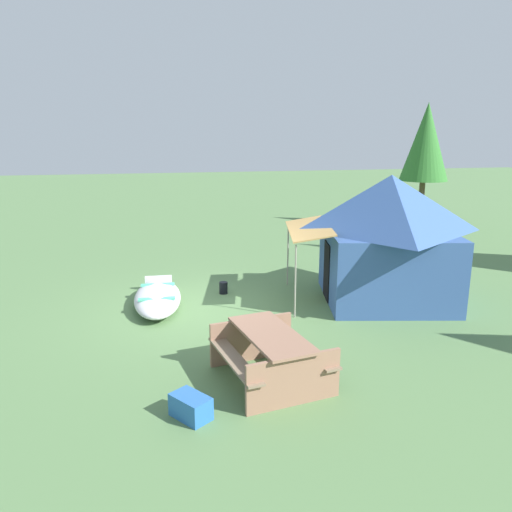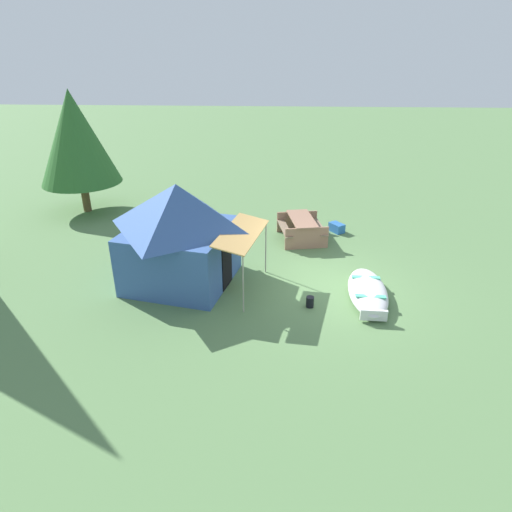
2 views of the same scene
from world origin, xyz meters
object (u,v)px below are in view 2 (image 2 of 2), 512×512
Objects in this scene: beached_rowboat at (368,291)px; pine_tree_back_left at (76,138)px; cooler_box at (337,228)px; canvas_cabin_tent at (180,233)px; picnic_table at (302,226)px; fuel_can at (310,302)px.

pine_tree_back_left reaches higher than beached_rowboat.
beached_rowboat is 4.81× the size of cooler_box.
cooler_box is (3.97, -4.85, -1.33)m from canvas_cabin_tent.
beached_rowboat is 5.37m from canvas_cabin_tent.
pine_tree_back_left is at bearing 73.74° from picnic_table.
canvas_cabin_tent is 4.03m from fuel_can.
cooler_box is 5.36m from fuel_can.
canvas_cabin_tent is 0.89× the size of pine_tree_back_left.
cooler_box is at bearing -50.68° from canvas_cabin_tent.
pine_tree_back_left is at bearing 80.07° from cooler_box.
canvas_cabin_tent is at bearing 82.19° from beached_rowboat.
cooler_box is at bearing -99.93° from pine_tree_back_left.
pine_tree_back_left is (1.74, 9.96, 2.80)m from cooler_box.
beached_rowboat is 12.43m from pine_tree_back_left.
canvas_cabin_tent reaches higher than fuel_can.
canvas_cabin_tent is at bearing 129.32° from cooler_box.
fuel_can is (-5.21, 1.26, -0.02)m from cooler_box.
beached_rowboat is 4.24m from picnic_table.
picnic_table reaches higher than cooler_box.
fuel_can is (-1.24, -3.59, -1.35)m from canvas_cabin_tent.
picnic_table is (3.20, -3.54, -1.00)m from canvas_cabin_tent.
picnic_table is at bearing -106.26° from pine_tree_back_left.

